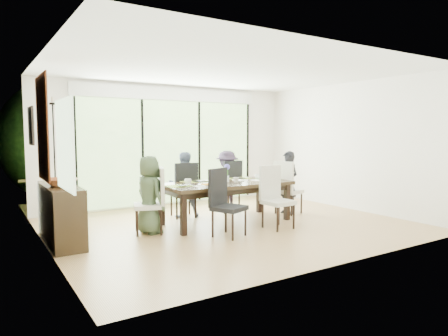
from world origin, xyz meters
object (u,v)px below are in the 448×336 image
chair_near_left (229,203)px  person_far_left (184,185)px  chair_right_end (289,187)px  chair_far_left (183,189)px  cup_c (258,177)px  laptop (187,186)px  chair_far_right (227,186)px  table_top (226,184)px  vase (227,179)px  cup_a (188,181)px  person_right_end (288,183)px  bowl (61,182)px  person_left_end (149,195)px  sideboard (61,214)px  cup_b (236,180)px  chair_left_end (148,200)px  chair_near_right (278,197)px  person_far_right (227,181)px

chair_near_left → person_far_left: person_far_left is taller
chair_right_end → chair_far_left: bearing=49.9°
cup_c → chair_near_left: bearing=-143.3°
chair_near_left → cup_c: (1.30, 0.97, 0.24)m
laptop → person_far_left: bearing=39.7°
chair_far_right → laptop: (-1.40, -0.95, 0.21)m
table_top → chair_near_left: size_ratio=2.18×
chair_near_left → person_far_left: size_ratio=0.85×
vase → cup_a: bearing=172.4°
person_right_end → chair_right_end: bearing=86.0°
cup_c → bowl: bowl is taller
person_left_end → sideboard: 1.35m
cup_b → sideboard: bearing=174.4°
cup_a → chair_right_end: bearing=-3.9°
person_far_left → cup_a: size_ratio=10.40×
chair_far_right → chair_far_left: bearing=-3.9°
chair_right_end → sideboard: chair_right_end is taller
table_top → chair_far_left: size_ratio=2.18×
table_top → cup_a: (-0.70, 0.15, 0.08)m
chair_far_left → person_left_end: size_ratio=0.85×
chair_right_end → chair_far_right: size_ratio=1.00×
vase → bowl: bowl is taller
chair_left_end → bowl: chair_left_end is taller
table_top → cup_b: 0.20m
table_top → chair_left_end: chair_left_end is taller
sideboard → bowl: bearing=-90.0°
chair_left_end → chair_near_right: size_ratio=1.00×
person_far_left → person_far_right: 1.00m
chair_far_right → cup_a: 1.45m
laptop → bowl: 1.97m
person_far_left → cup_a: bearing=79.2°
chair_near_left → cup_a: (-0.20, 1.02, 0.24)m
person_right_end → laptop: (-2.33, -0.10, 0.12)m
bowl → cup_b: bearing=-3.7°
vase → person_far_left: bearing=122.7°
cup_b → sideboard: size_ratio=0.06×
chair_right_end → person_far_left: size_ratio=0.85×
person_far_right → sideboard: size_ratio=0.83×
person_right_end → person_far_left: bearing=-117.3°
chair_right_end → person_right_end: size_ratio=0.85×
chair_right_end → person_left_end: (-2.98, -0.00, 0.09)m
cup_a → laptop: bearing=-121.0°
chair_left_end → sideboard: size_ratio=0.71×
chair_far_right → laptop: chair_far_right is taller
chair_left_end → chair_far_right: bearing=130.5°
chair_left_end → cup_b: bearing=104.5°
person_left_end → chair_right_end: bearing=-100.9°
chair_near_left → sideboard: (-2.30, 1.06, -0.11)m
chair_near_right → cup_a: size_ratio=8.87×
table_top → chair_right_end: chair_right_end is taller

